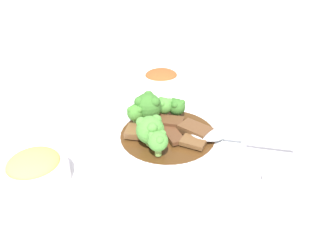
{
  "coord_description": "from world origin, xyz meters",
  "views": [
    {
      "loc": [
        -0.52,
        -0.03,
        0.37
      ],
      "look_at": [
        0.0,
        0.0,
        0.03
      ],
      "focal_mm": 35.0,
      "sensor_mm": 36.0,
      "label": 1
    }
  ],
  "objects_px": {
    "main_plate": "(168,136)",
    "broccoli_floret_0": "(148,106)",
    "broccoli_floret_2": "(158,141)",
    "serving_spoon": "(214,135)",
    "broccoli_floret_4": "(164,105)",
    "beef_strip_0": "(173,134)",
    "broccoli_floret_3": "(135,113)",
    "broccoli_floret_1": "(177,107)",
    "side_bowl_kimchi": "(161,80)",
    "beef_strip_1": "(165,122)",
    "broccoli_floret_5": "(150,129)",
    "beef_strip_2": "(195,130)",
    "side_bowl_appetizer": "(35,170)",
    "sauce_dish": "(286,183)",
    "beef_strip_3": "(144,132)",
    "beef_strip_4": "(193,142)"
  },
  "relations": [
    {
      "from": "broccoli_floret_1",
      "to": "beef_strip_0",
      "type": "bearing_deg",
      "value": 176.22
    },
    {
      "from": "main_plate",
      "to": "broccoli_floret_0",
      "type": "xyz_separation_m",
      "value": [
        0.04,
        0.04,
        0.04
      ]
    },
    {
      "from": "serving_spoon",
      "to": "sauce_dish",
      "type": "distance_m",
      "value": 0.15
    },
    {
      "from": "broccoli_floret_4",
      "to": "sauce_dish",
      "type": "xyz_separation_m",
      "value": [
        -0.18,
        -0.21,
        -0.04
      ]
    },
    {
      "from": "beef_strip_1",
      "to": "beef_strip_2",
      "type": "relative_size",
      "value": 1.11
    },
    {
      "from": "serving_spoon",
      "to": "side_bowl_kimchi",
      "type": "height_order",
      "value": "side_bowl_kimchi"
    },
    {
      "from": "beef_strip_4",
      "to": "broccoli_floret_2",
      "type": "bearing_deg",
      "value": 120.67
    },
    {
      "from": "beef_strip_2",
      "to": "broccoli_floret_0",
      "type": "bearing_deg",
      "value": 66.74
    },
    {
      "from": "main_plate",
      "to": "beef_strip_3",
      "type": "distance_m",
      "value": 0.05
    },
    {
      "from": "beef_strip_1",
      "to": "side_bowl_appetizer",
      "type": "relative_size",
      "value": 0.74
    },
    {
      "from": "broccoli_floret_4",
      "to": "side_bowl_kimchi",
      "type": "relative_size",
      "value": 0.43
    },
    {
      "from": "side_bowl_appetizer",
      "to": "broccoli_floret_2",
      "type": "bearing_deg",
      "value": -72.48
    },
    {
      "from": "beef_strip_1",
      "to": "broccoli_floret_0",
      "type": "bearing_deg",
      "value": 67.92
    },
    {
      "from": "beef_strip_4",
      "to": "serving_spoon",
      "type": "xyz_separation_m",
      "value": [
        0.02,
        -0.04,
        0.0
      ]
    },
    {
      "from": "main_plate",
      "to": "side_bowl_kimchi",
      "type": "height_order",
      "value": "side_bowl_kimchi"
    },
    {
      "from": "beef_strip_2",
      "to": "broccoli_floret_4",
      "type": "bearing_deg",
      "value": 47.23
    },
    {
      "from": "broccoli_floret_2",
      "to": "sauce_dish",
      "type": "xyz_separation_m",
      "value": [
        -0.05,
        -0.21,
        -0.04
      ]
    },
    {
      "from": "side_bowl_kimchi",
      "to": "sauce_dish",
      "type": "bearing_deg",
      "value": -146.58
    },
    {
      "from": "main_plate",
      "to": "side_bowl_appetizer",
      "type": "distance_m",
      "value": 0.25
    },
    {
      "from": "broccoli_floret_0",
      "to": "serving_spoon",
      "type": "relative_size",
      "value": 0.3
    },
    {
      "from": "beef_strip_1",
      "to": "broccoli_floret_1",
      "type": "distance_m",
      "value": 0.05
    },
    {
      "from": "broccoli_floret_4",
      "to": "sauce_dish",
      "type": "relative_size",
      "value": 0.57
    },
    {
      "from": "broccoli_floret_5",
      "to": "main_plate",
      "type": "bearing_deg",
      "value": -36.06
    },
    {
      "from": "broccoli_floret_1",
      "to": "serving_spoon",
      "type": "xyz_separation_m",
      "value": [
        -0.08,
        -0.07,
        -0.02
      ]
    },
    {
      "from": "broccoli_floret_2",
      "to": "broccoli_floret_3",
      "type": "bearing_deg",
      "value": 29.45
    },
    {
      "from": "broccoli_floret_0",
      "to": "side_bowl_appetizer",
      "type": "bearing_deg",
      "value": 136.57
    },
    {
      "from": "broccoli_floret_0",
      "to": "broccoli_floret_4",
      "type": "distance_m",
      "value": 0.04
    },
    {
      "from": "broccoli_floret_2",
      "to": "serving_spoon",
      "type": "bearing_deg",
      "value": -60.23
    },
    {
      "from": "main_plate",
      "to": "broccoli_floret_4",
      "type": "bearing_deg",
      "value": 10.71
    },
    {
      "from": "broccoli_floret_1",
      "to": "broccoli_floret_3",
      "type": "bearing_deg",
      "value": 117.76
    },
    {
      "from": "main_plate",
      "to": "beef_strip_4",
      "type": "height_order",
      "value": "beef_strip_4"
    },
    {
      "from": "main_plate",
      "to": "broccoli_floret_2",
      "type": "bearing_deg",
      "value": 169.54
    },
    {
      "from": "beef_strip_0",
      "to": "side_bowl_appetizer",
      "type": "xyz_separation_m",
      "value": [
        -0.12,
        0.22,
        0.0
      ]
    },
    {
      "from": "broccoli_floret_3",
      "to": "sauce_dish",
      "type": "relative_size",
      "value": 0.6
    },
    {
      "from": "main_plate",
      "to": "beef_strip_0",
      "type": "bearing_deg",
      "value": -141.36
    },
    {
      "from": "broccoli_floret_2",
      "to": "sauce_dish",
      "type": "relative_size",
      "value": 0.62
    },
    {
      "from": "beef_strip_4",
      "to": "side_bowl_kimchi",
      "type": "relative_size",
      "value": 0.52
    },
    {
      "from": "serving_spoon",
      "to": "broccoli_floret_0",
      "type": "bearing_deg",
      "value": 67.06
    },
    {
      "from": "beef_strip_1",
      "to": "side_bowl_appetizer",
      "type": "distance_m",
      "value": 0.25
    },
    {
      "from": "beef_strip_0",
      "to": "side_bowl_kimchi",
      "type": "relative_size",
      "value": 0.66
    },
    {
      "from": "side_bowl_kimchi",
      "to": "broccoli_floret_3",
      "type": "bearing_deg",
      "value": 170.57
    },
    {
      "from": "broccoli_floret_3",
      "to": "broccoli_floret_4",
      "type": "height_order",
      "value": "broccoli_floret_3"
    },
    {
      "from": "broccoli_floret_4",
      "to": "broccoli_floret_5",
      "type": "bearing_deg",
      "value": 169.61
    },
    {
      "from": "broccoli_floret_0",
      "to": "side_bowl_appetizer",
      "type": "distance_m",
      "value": 0.24
    },
    {
      "from": "beef_strip_0",
      "to": "broccoli_floret_3",
      "type": "xyz_separation_m",
      "value": [
        0.03,
        0.07,
        0.03
      ]
    },
    {
      "from": "broccoli_floret_2",
      "to": "broccoli_floret_5",
      "type": "bearing_deg",
      "value": 28.37
    },
    {
      "from": "beef_strip_2",
      "to": "broccoli_floret_3",
      "type": "distance_m",
      "value": 0.12
    },
    {
      "from": "beef_strip_3",
      "to": "serving_spoon",
      "type": "xyz_separation_m",
      "value": [
        -0.0,
        -0.13,
        0.0
      ]
    },
    {
      "from": "beef_strip_2",
      "to": "side_bowl_kimchi",
      "type": "height_order",
      "value": "side_bowl_kimchi"
    },
    {
      "from": "beef_strip_1",
      "to": "sauce_dish",
      "type": "bearing_deg",
      "value": -124.94
    }
  ]
}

